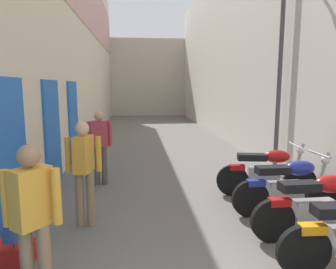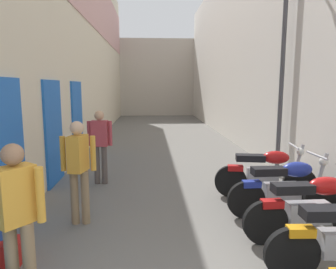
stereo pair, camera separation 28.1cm
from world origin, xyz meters
name	(u,v)px [view 1 (the left image)]	position (x,y,z in m)	size (l,w,h in m)	color
ground_plane	(162,153)	(0.00, 8.57, 0.00)	(37.15, 37.15, 0.00)	#66635E
building_left	(79,36)	(-2.76, 10.52, 3.80)	(0.45, 21.15, 7.54)	beige
building_right	(233,49)	(2.77, 10.57, 3.45)	(0.45, 21.15, 6.90)	beige
building_far_end	(147,78)	(0.00, 22.15, 2.67)	(8.14, 2.00, 5.33)	beige
motorcycle_third	(318,204)	(1.63, 2.71, 0.50)	(1.85, 0.58, 1.04)	black
motorcycle_fourth	(289,185)	(1.63, 3.54, 0.50)	(1.85, 0.58, 1.04)	black
motorcycle_fifth	(267,171)	(1.63, 4.41, 0.50)	(1.84, 0.58, 1.04)	black
pedestrian_by_doorway	(33,216)	(-1.73, 1.69, 0.92)	(0.52, 0.39, 1.57)	#8C7251
pedestrian_mid_alley	(84,166)	(-1.57, 3.48, 0.92)	(0.52, 0.38, 1.57)	#8C7251
pedestrian_further_down	(100,142)	(-1.56, 5.48, 0.92)	(0.52, 0.22, 1.57)	#564C47
plastic_crate	(13,255)	(-2.24, 2.43, 0.14)	(0.44, 0.32, 0.28)	red
umbrella_leaning	(8,218)	(-2.17, 2.23, 0.68)	(0.20, 0.35, 0.97)	#4C4C4C
street_lamp	(277,47)	(2.34, 5.79, 2.93)	(0.79, 0.18, 5.06)	#47474C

